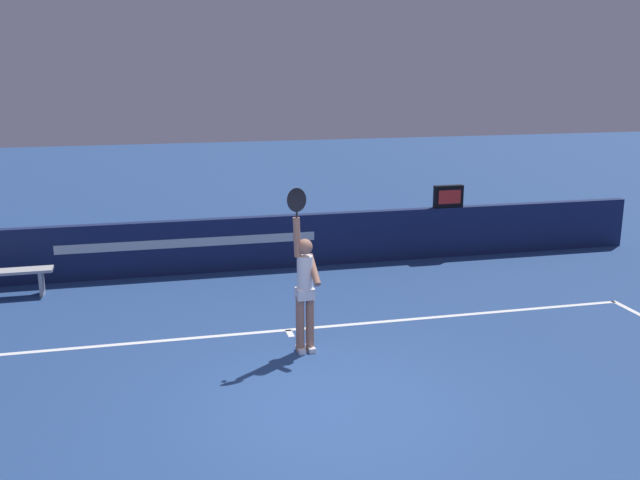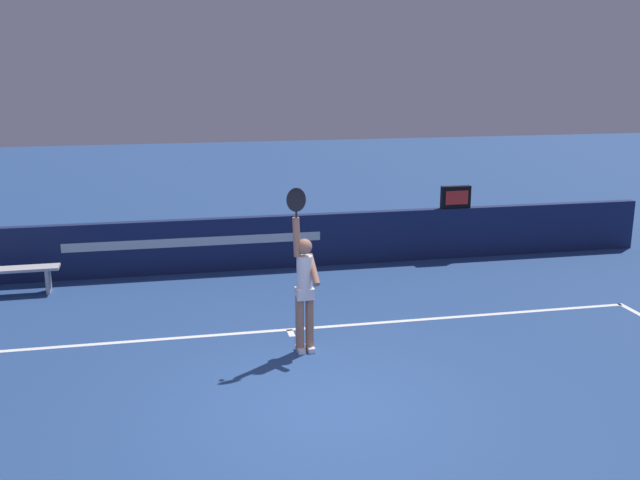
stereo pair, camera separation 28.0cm
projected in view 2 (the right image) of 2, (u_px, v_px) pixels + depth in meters
name	position (u px, v px, depth m)	size (l,w,h in m)	color
ground_plane	(325.00, 408.00, 8.77)	(60.00, 60.00, 0.00)	navy
court_lines	(329.00, 415.00, 8.60)	(11.82, 5.88, 0.00)	white
back_wall	(260.00, 242.00, 14.56)	(16.86, 0.21, 1.08)	#16224C
speed_display	(456.00, 197.00, 15.20)	(0.64, 0.15, 0.47)	black
tennis_player	(304.00, 285.00, 10.25)	(0.44, 0.46, 2.43)	#A4705B
tennis_ball	(290.00, 194.00, 9.99)	(0.07, 0.07, 0.07)	#C7DF37
courtside_bench_near	(8.00, 274.00, 12.93)	(1.80, 0.39, 0.50)	#B4B4B4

